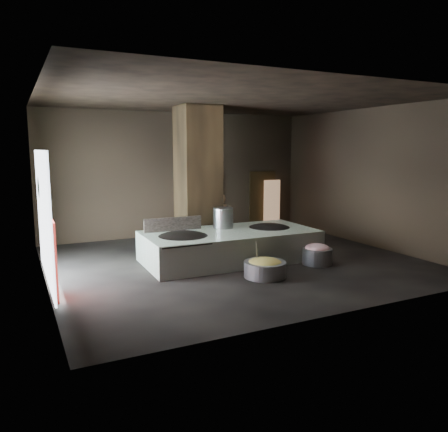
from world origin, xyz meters
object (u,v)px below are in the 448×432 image
stock_pot (223,219)px  wok_left (183,239)px  hearth_platform (230,246)px  meat_basin (317,256)px  veg_basin (265,269)px  wok_right (269,230)px  cook (220,220)px

stock_pot → wok_left: bearing=-158.2°
hearth_platform → stock_pot: stock_pot is taller
meat_basin → veg_basin: bearing=-168.0°
wok_left → wok_right: 2.80m
wok_left → hearth_platform: bearing=2.0°
meat_basin → stock_pot: bearing=133.8°
hearth_platform → meat_basin: hearth_platform is taller
hearth_platform → wok_left: (-1.45, -0.05, 0.32)m
wok_left → cook: (2.03, 1.92, 0.11)m
cook → stock_pot: bearing=71.5°
veg_basin → wok_right: bearing=55.7°
stock_pot → veg_basin: 2.60m
hearth_platform → cook: bearing=74.0°
wok_left → stock_pot: stock_pot is taller
cook → meat_basin: 3.67m
stock_pot → cook: (0.53, 1.32, -0.27)m
wok_right → meat_basin: size_ratio=1.76×
meat_basin → hearth_platform: bearing=143.5°
wok_left → cook: bearing=43.5°
hearth_platform → cook: 2.01m
veg_basin → meat_basin: (1.95, 0.41, 0.03)m
wok_left → meat_basin: size_ratio=1.89×
veg_basin → hearth_platform: bearing=91.0°
cook → hearth_platform: bearing=76.2°
hearth_platform → meat_basin: (1.98, -1.46, -0.20)m
cook → wok_left: bearing=46.8°
hearth_platform → wok_right: 1.39m
wok_right → stock_pot: size_ratio=2.25×
cook → meat_basin: bearing=116.1°
cook → meat_basin: cook is taller
wok_right → cook: bearing=113.0°
wok_right → meat_basin: (0.63, -1.51, -0.53)m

